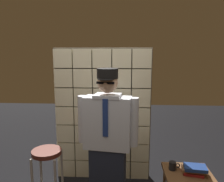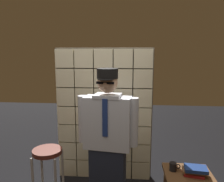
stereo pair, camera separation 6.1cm
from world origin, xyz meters
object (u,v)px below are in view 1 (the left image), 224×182
(bar_stool, at_px, (47,165))
(side_table, at_px, (188,180))
(book_stack, at_px, (194,170))
(coffee_mug, at_px, (173,166))
(standing_person, at_px, (108,142))

(bar_stool, relative_size, side_table, 1.41)
(book_stack, relative_size, coffee_mug, 2.17)
(book_stack, height_order, coffee_mug, book_stack)
(standing_person, relative_size, book_stack, 6.20)
(standing_person, relative_size, coffee_mug, 13.45)
(standing_person, distance_m, book_stack, 1.00)
(book_stack, bearing_deg, coffee_mug, 159.59)
(side_table, relative_size, book_stack, 1.95)
(coffee_mug, bearing_deg, standing_person, -174.56)
(standing_person, relative_size, bar_stool, 2.26)
(side_table, relative_size, coffee_mug, 4.23)
(bar_stool, distance_m, book_stack, 1.67)
(standing_person, height_order, side_table, standing_person)
(side_table, xyz_separation_m, coffee_mug, (-0.16, 0.08, 0.12))
(book_stack, bearing_deg, standing_person, 179.42)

